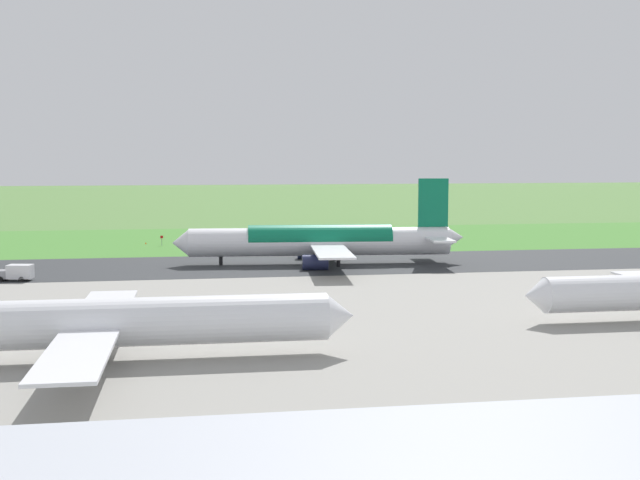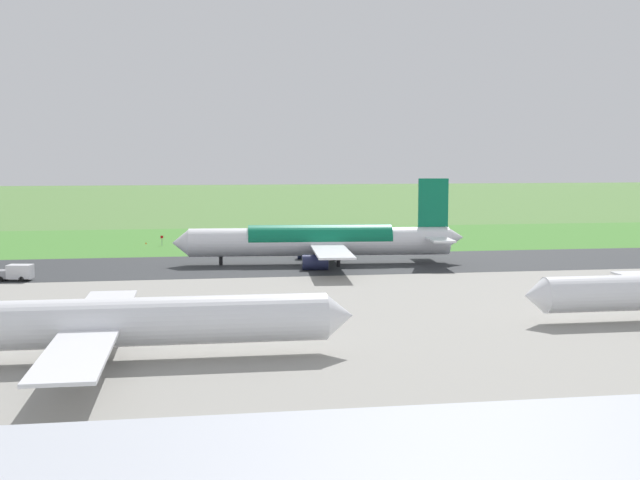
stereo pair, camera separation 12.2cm
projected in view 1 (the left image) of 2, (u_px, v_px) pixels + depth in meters
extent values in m
plane|color=#547F3D|center=(283.00, 265.00, 148.74)|extent=(800.00, 800.00, 0.00)
cube|color=#2D3033|center=(283.00, 265.00, 148.74)|extent=(600.00, 29.83, 0.06)
cube|color=gray|center=(349.00, 345.00, 86.02)|extent=(440.00, 110.00, 0.05)
cube|color=#478534|center=(265.00, 243.00, 184.60)|extent=(600.00, 80.00, 0.04)
cylinder|color=white|center=(320.00, 242.00, 149.37)|extent=(48.25, 8.70, 5.20)
cone|color=white|center=(180.00, 243.00, 147.27)|extent=(3.35, 5.15, 4.94)
cone|color=white|center=(454.00, 237.00, 151.37)|extent=(3.81, 4.66, 4.42)
cube|color=#0C724C|center=(433.00, 203.00, 150.35)|extent=(5.62, 0.91, 9.00)
cube|color=white|center=(439.00, 239.00, 145.57)|extent=(4.65, 9.27, 0.36)
cube|color=white|center=(426.00, 234.00, 156.47)|extent=(4.65, 9.27, 0.36)
cube|color=white|center=(331.00, 251.00, 138.59)|extent=(7.59, 22.38, 0.35)
cube|color=white|center=(320.00, 238.00, 160.39)|extent=(7.59, 22.38, 0.35)
cylinder|color=#23284C|center=(315.00, 263.00, 142.11)|extent=(4.69, 3.12, 2.80)
cylinder|color=#23284C|center=(309.00, 252.00, 156.98)|extent=(4.69, 3.12, 2.80)
cylinder|color=black|center=(221.00, 256.00, 148.13)|extent=(0.70, 0.70, 3.42)
cylinder|color=black|center=(338.00, 258.00, 145.91)|extent=(0.70, 0.70, 3.42)
cylinder|color=black|center=(334.00, 252.00, 153.84)|extent=(0.70, 0.70, 3.42)
cylinder|color=#0C724C|center=(320.00, 239.00, 149.31)|extent=(26.71, 7.14, 5.23)
cone|color=white|center=(535.00, 295.00, 96.26)|extent=(2.52, 4.14, 4.14)
cylinder|color=white|center=(103.00, 323.00, 78.88)|extent=(44.26, 5.07, 4.79)
cone|color=white|center=(340.00, 316.00, 82.36)|extent=(2.79, 4.57, 4.55)
cube|color=white|center=(105.00, 308.00, 88.75)|extent=(5.66, 20.31, 0.32)
cube|color=white|center=(78.00, 352.00, 68.82)|extent=(5.66, 20.31, 0.32)
cylinder|color=black|center=(104.00, 354.00, 79.21)|extent=(0.74, 0.74, 1.47)
cube|color=gray|center=(3.00, 274.00, 129.76)|extent=(2.58, 2.58, 1.30)
cube|color=silver|center=(20.00, 272.00, 129.61)|extent=(4.17, 2.98, 2.20)
cylinder|color=black|center=(1.00, 279.00, 128.83)|extent=(0.94, 0.46, 0.90)
cylinder|color=black|center=(6.00, 277.00, 130.82)|extent=(0.94, 0.46, 0.90)
cylinder|color=black|center=(22.00, 279.00, 128.72)|extent=(0.94, 0.46, 0.90)
cylinder|color=black|center=(27.00, 277.00, 130.70)|extent=(0.94, 0.46, 0.90)
cube|color=#B21914|center=(636.00, 281.00, 125.04)|extent=(4.38, 2.28, 0.75)
cube|color=#2D333D|center=(637.00, 277.00, 124.98)|extent=(2.38, 1.95, 0.55)
cylinder|color=black|center=(629.00, 285.00, 124.18)|extent=(0.66, 0.29, 0.64)
cylinder|color=black|center=(624.00, 283.00, 125.87)|extent=(0.66, 0.29, 0.64)
cylinder|color=slate|center=(162.00, 242.00, 179.73)|extent=(0.10, 0.10, 1.69)
cube|color=red|center=(162.00, 237.00, 179.63)|extent=(0.60, 0.04, 0.60)
cone|color=orange|center=(146.00, 243.00, 182.89)|extent=(0.40, 0.40, 0.55)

